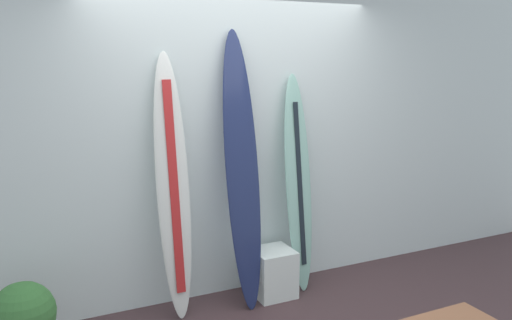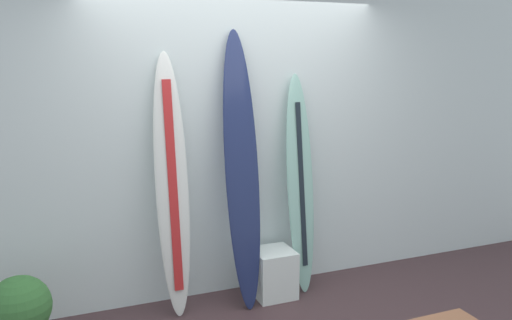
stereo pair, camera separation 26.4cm
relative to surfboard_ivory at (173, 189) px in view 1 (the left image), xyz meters
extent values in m
cube|color=silver|center=(0.62, 0.29, 0.37)|extent=(7.20, 0.20, 2.80)
ellipsoid|color=silver|center=(0.00, 0.00, 0.01)|extent=(0.26, 0.35, 2.09)
cube|color=red|center=(0.00, -0.03, 0.02)|extent=(0.07, 0.24, 1.64)
cone|color=black|center=(0.00, -0.08, -0.84)|extent=(0.07, 0.08, 0.11)
ellipsoid|color=navy|center=(0.57, -0.05, 0.10)|extent=(0.30, 0.46, 2.26)
cone|color=black|center=(0.57, -0.17, -0.83)|extent=(0.07, 0.09, 0.11)
ellipsoid|color=#8BC0B1|center=(1.12, 0.00, -0.08)|extent=(0.25, 0.31, 1.90)
cube|color=black|center=(1.12, -0.03, -0.08)|extent=(0.05, 0.20, 1.41)
cube|color=white|center=(0.84, -0.07, -0.82)|extent=(0.34, 0.34, 0.41)
sphere|color=#366E34|center=(-1.13, -0.40, -0.61)|extent=(0.41, 0.41, 0.41)
camera|label=1|loc=(-1.09, -3.81, 1.00)|focal=36.44mm
camera|label=2|loc=(-0.85, -3.92, 1.00)|focal=36.44mm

